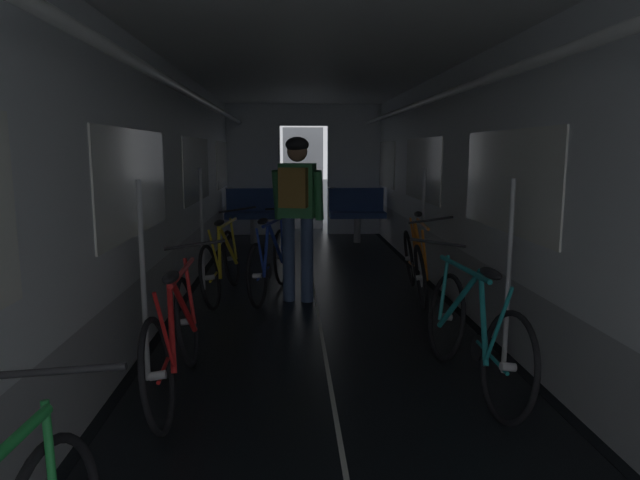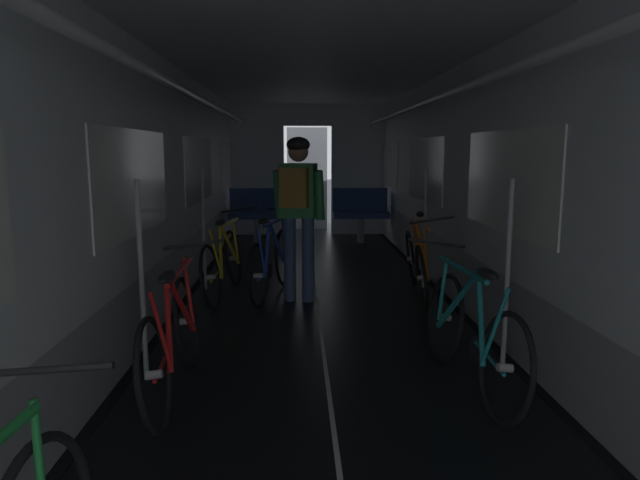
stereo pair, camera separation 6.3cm
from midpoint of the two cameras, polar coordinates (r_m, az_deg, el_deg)
name	(u,v)px [view 2 (the right image)]	position (r m, az deg, el deg)	size (l,w,h in m)	color
train_car_shell	(319,139)	(5.32, 0.20, 10.19)	(3.14, 12.34, 2.57)	black
bench_seat_far_left	(257,210)	(9.86, -6.20, 3.02)	(0.98, 0.51, 0.95)	gray
bench_seat_far_right	(360,210)	(9.90, 4.26, 3.07)	(0.98, 0.51, 0.95)	gray
bicycle_orange	(417,263)	(6.24, 10.03, -2.28)	(0.44, 1.69, 0.96)	black
bicycle_teal	(471,333)	(3.97, 15.42, -9.03)	(0.49, 1.70, 0.96)	black
bicycle_yellow	(223,263)	(6.25, -9.46, -2.27)	(0.52, 1.69, 0.96)	black
bicycle_red	(173,338)	(3.85, -14.22, -9.54)	(0.44, 1.69, 0.96)	black
person_cyclist_aisle	(298,201)	(5.87, -1.93, 3.95)	(0.56, 0.46, 1.73)	#384C75
bicycle_blue_in_aisle	(272,261)	(6.23, -4.62, -2.18)	(0.59, 1.66, 0.94)	black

